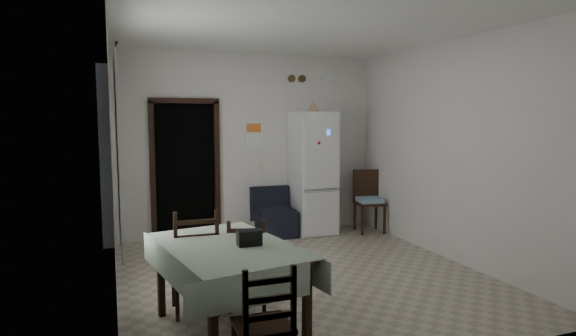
{
  "coord_description": "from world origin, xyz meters",
  "views": [
    {
      "loc": [
        -2.09,
        -5.21,
        1.9
      ],
      "look_at": [
        0.0,
        0.5,
        1.25
      ],
      "focal_mm": 30.0,
      "sensor_mm": 36.0,
      "label": 1
    }
  ],
  "objects_px": {
    "dining_table": "(228,289)",
    "dining_chair_far_right": "(248,262)",
    "dining_chair_far_left": "(195,260)",
    "fridge": "(313,173)",
    "corner_chair": "(370,202)",
    "navy_seat": "(274,212)",
    "dining_chair_near_head": "(263,324)"
  },
  "relations": [
    {
      "from": "dining_chair_far_left",
      "to": "dining_chair_far_right",
      "type": "distance_m",
      "value": 0.53
    },
    {
      "from": "navy_seat",
      "to": "dining_chair_far_left",
      "type": "relative_size",
      "value": 0.74
    },
    {
      "from": "corner_chair",
      "to": "fridge",
      "type": "bearing_deg",
      "value": 171.89
    },
    {
      "from": "navy_seat",
      "to": "dining_chair_far_left",
      "type": "xyz_separation_m",
      "value": [
        -1.67,
        -2.56,
        0.13
      ]
    },
    {
      "from": "dining_chair_far_right",
      "to": "dining_chair_far_left",
      "type": "bearing_deg",
      "value": 12.67
    },
    {
      "from": "fridge",
      "to": "corner_chair",
      "type": "xyz_separation_m",
      "value": [
        0.9,
        -0.28,
        -0.48
      ]
    },
    {
      "from": "navy_seat",
      "to": "dining_chair_far_right",
      "type": "height_order",
      "value": "dining_chair_far_right"
    },
    {
      "from": "dining_chair_near_head",
      "to": "corner_chair",
      "type": "bearing_deg",
      "value": -127.87
    },
    {
      "from": "dining_table",
      "to": "dining_chair_far_left",
      "type": "distance_m",
      "value": 0.63
    },
    {
      "from": "dining_table",
      "to": "navy_seat",
      "type": "bearing_deg",
      "value": 54.34
    },
    {
      "from": "dining_chair_far_left",
      "to": "dining_chair_far_right",
      "type": "xyz_separation_m",
      "value": [
        0.52,
        -0.07,
        -0.06
      ]
    },
    {
      "from": "navy_seat",
      "to": "dining_table",
      "type": "bearing_deg",
      "value": -114.87
    },
    {
      "from": "dining_chair_near_head",
      "to": "fridge",
      "type": "bearing_deg",
      "value": -116.81
    },
    {
      "from": "fridge",
      "to": "corner_chair",
      "type": "height_order",
      "value": "fridge"
    },
    {
      "from": "corner_chair",
      "to": "dining_chair_near_head",
      "type": "distance_m",
      "value": 4.81
    },
    {
      "from": "dining_chair_far_right",
      "to": "dining_chair_near_head",
      "type": "xyz_separation_m",
      "value": [
        -0.28,
        -1.42,
        0.0
      ]
    },
    {
      "from": "dining_table",
      "to": "dining_chair_far_left",
      "type": "height_order",
      "value": "dining_chair_far_left"
    },
    {
      "from": "navy_seat",
      "to": "dining_chair_near_head",
      "type": "relative_size",
      "value": 0.84
    },
    {
      "from": "dining_table",
      "to": "dining_chair_near_head",
      "type": "distance_m",
      "value": 0.9
    },
    {
      "from": "navy_seat",
      "to": "dining_chair_near_head",
      "type": "distance_m",
      "value": 4.29
    },
    {
      "from": "corner_chair",
      "to": "dining_table",
      "type": "bearing_deg",
      "value": -127.62
    },
    {
      "from": "fridge",
      "to": "dining_chair_far_right",
      "type": "height_order",
      "value": "fridge"
    },
    {
      "from": "fridge",
      "to": "corner_chair",
      "type": "relative_size",
      "value": 1.94
    },
    {
      "from": "navy_seat",
      "to": "dining_chair_near_head",
      "type": "bearing_deg",
      "value": -109.19
    },
    {
      "from": "corner_chair",
      "to": "dining_chair_far_left",
      "type": "distance_m",
      "value": 3.96
    },
    {
      "from": "dining_chair_near_head",
      "to": "dining_chair_far_right",
      "type": "bearing_deg",
      "value": -100.59
    },
    {
      "from": "fridge",
      "to": "dining_chair_far_right",
      "type": "bearing_deg",
      "value": -126.26
    },
    {
      "from": "fridge",
      "to": "dining_table",
      "type": "relative_size",
      "value": 1.29
    },
    {
      "from": "navy_seat",
      "to": "dining_chair_far_left",
      "type": "bearing_deg",
      "value": -122.83
    },
    {
      "from": "corner_chair",
      "to": "dining_table",
      "type": "relative_size",
      "value": 0.66
    },
    {
      "from": "dining_table",
      "to": "dining_chair_far_right",
      "type": "xyz_separation_m",
      "value": [
        0.33,
        0.52,
        0.06
      ]
    },
    {
      "from": "fridge",
      "to": "dining_chair_far_left",
      "type": "distance_m",
      "value": 3.5
    }
  ]
}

